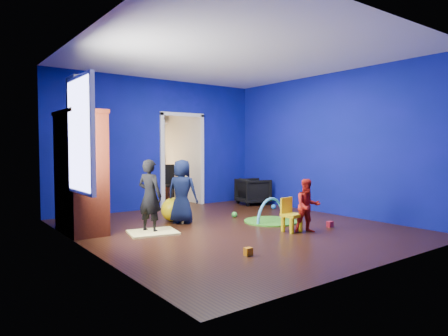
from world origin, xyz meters
TOP-DOWN VIEW (x-y plane):
  - floor at (0.00, 0.00)m, footprint 5.00×5.50m
  - ceiling at (0.00, 0.00)m, footprint 5.00×5.50m
  - wall_back at (0.00, 2.75)m, footprint 5.00×0.02m
  - wall_front at (0.00, -2.75)m, footprint 5.00×0.02m
  - wall_left at (-2.50, 0.00)m, footprint 0.02×5.50m
  - wall_right at (2.50, 0.00)m, footprint 0.02×5.50m
  - alcove at (0.60, 3.62)m, footprint 1.00×1.75m
  - armchair at (2.10, 1.94)m, footprint 0.82×0.81m
  - child_black at (-1.32, 0.54)m, footprint 0.45×0.51m
  - child_navy at (-0.50, 0.90)m, footprint 0.63×0.67m
  - toddler_red at (0.71, -1.00)m, footprint 0.53×0.49m
  - vase at (-2.21, 0.90)m, footprint 0.25×0.25m
  - potted_plant at (-2.21, 1.42)m, footprint 0.26×0.26m
  - tv_armoire at (-2.21, 1.20)m, footprint 0.58×1.14m
  - crt_tv at (-2.17, 1.20)m, footprint 0.46×0.70m
  - yellow_blanket at (-1.32, 0.44)m, footprint 0.86×0.74m
  - hopper_ball at (-0.55, 1.15)m, footprint 0.44×0.44m
  - kid_chair at (0.56, -0.80)m, footprint 0.30×0.30m
  - play_mat at (0.87, 0.02)m, footprint 0.98×0.98m
  - toy_arch at (0.87, 0.02)m, footprint 0.86×0.25m
  - window_left at (-2.48, 0.35)m, footprint 0.03×0.95m
  - curtain at (-2.37, 0.90)m, footprint 0.14×0.42m
  - doorway at (0.60, 2.75)m, footprint 1.16×0.10m
  - study_desk at (0.60, 4.26)m, footprint 0.88×0.44m
  - desk_monitor at (0.60, 4.38)m, footprint 0.40×0.05m
  - desk_lamp at (0.32, 4.32)m, footprint 0.14×0.14m
  - folding_chair at (0.60, 3.30)m, footprint 0.40×0.40m
  - book_shelf at (0.60, 4.37)m, footprint 0.88×0.24m
  - toy_0 at (1.36, -0.94)m, footprint 0.10×0.08m
  - toy_1 at (1.98, 1.11)m, footprint 0.11×0.11m
  - toy_2 at (-0.94, -1.48)m, footprint 0.10×0.08m
  - toy_3 at (0.64, 0.81)m, footprint 0.11×0.11m
  - toy_4 at (1.28, 0.11)m, footprint 0.10×0.08m

SIDE VIEW (x-z plane):
  - floor at x=0.00m, z-range -0.01..0.01m
  - play_mat at x=0.87m, z-range 0.00..0.03m
  - yellow_blanket at x=-1.32m, z-range 0.00..0.03m
  - toy_arch at x=0.87m, z-range -0.42..0.46m
  - toy_0 at x=1.36m, z-range 0.00..0.10m
  - toy_2 at x=-0.94m, z-range 0.00..0.10m
  - toy_4 at x=1.28m, z-range 0.00..0.10m
  - toy_1 at x=1.98m, z-range 0.00..0.11m
  - toy_3 at x=0.64m, z-range 0.00..0.11m
  - hopper_ball at x=-0.55m, z-range 0.00..0.44m
  - kid_chair at x=0.56m, z-range 0.00..0.50m
  - armchair at x=2.10m, z-range 0.00..0.63m
  - study_desk at x=0.60m, z-range 0.00..0.75m
  - toddler_red at x=0.71m, z-range 0.00..0.87m
  - folding_chair at x=0.60m, z-range 0.00..0.92m
  - child_navy at x=-0.50m, z-range 0.00..1.16m
  - child_black at x=-1.32m, z-range 0.00..1.19m
  - desk_lamp at x=0.32m, z-range 0.86..1.00m
  - desk_monitor at x=0.60m, z-range 0.79..1.11m
  - tv_armoire at x=-2.21m, z-range 0.00..1.96m
  - crt_tv at x=-2.17m, z-range 0.75..1.29m
  - doorway at x=0.60m, z-range 0.00..2.10m
  - alcove at x=0.60m, z-range 0.00..2.50m
  - curtain at x=-2.37m, z-range 0.05..2.45m
  - wall_back at x=0.00m, z-range 0.00..2.90m
  - wall_front at x=0.00m, z-range 0.00..2.90m
  - wall_left at x=-2.50m, z-range 0.00..2.90m
  - wall_right at x=2.50m, z-range 0.00..2.90m
  - window_left at x=-2.48m, z-range 0.77..2.33m
  - book_shelf at x=0.60m, z-range 2.00..2.04m
  - vase at x=-2.21m, z-range 1.96..2.20m
  - potted_plant at x=-2.21m, z-range 1.96..2.32m
  - ceiling at x=0.00m, z-range 2.90..2.90m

